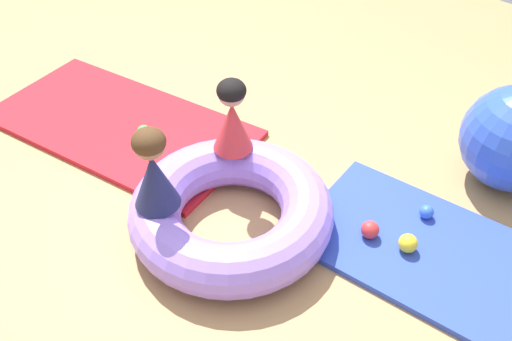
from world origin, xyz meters
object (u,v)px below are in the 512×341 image
(play_ball_green, at_px, (144,132))
(child_in_navy, at_px, (153,169))
(child_in_red, at_px, (232,116))
(play_ball_blue, at_px, (427,212))
(inflatable_cushion, at_px, (231,211))
(play_ball_red, at_px, (370,230))
(play_ball_yellow, at_px, (408,243))
(play_ball_pink, at_px, (168,174))

(play_ball_green, bearing_deg, child_in_navy, -30.47)
(child_in_red, bearing_deg, play_ball_green, -163.95)
(play_ball_blue, bearing_deg, inflatable_cushion, -132.47)
(play_ball_red, bearing_deg, play_ball_green, -168.41)
(child_in_red, relative_size, play_ball_yellow, 4.39)
(child_in_red, relative_size, play_ball_pink, 4.86)
(child_in_navy, xyz_separation_m, play_ball_red, (0.84, 0.81, -0.44))
(inflatable_cushion, distance_m, child_in_navy, 0.55)
(play_ball_green, bearing_deg, play_ball_yellow, 12.16)
(play_ball_green, distance_m, play_ball_pink, 0.49)
(play_ball_yellow, bearing_deg, inflatable_cushion, -146.68)
(inflatable_cushion, height_order, child_in_red, child_in_red)
(child_in_red, bearing_deg, play_ball_blue, 33.65)
(child_in_red, relative_size, play_ball_blue, 5.69)
(play_ball_green, distance_m, play_ball_yellow, 1.89)
(play_ball_pink, bearing_deg, play_ball_yellow, 22.00)
(child_in_red, height_order, play_ball_pink, child_in_red)
(play_ball_green, xyz_separation_m, play_ball_yellow, (1.85, 0.40, 0.01))
(inflatable_cushion, height_order, play_ball_red, inflatable_cushion)
(inflatable_cushion, xyz_separation_m, child_in_navy, (-0.22, -0.33, 0.38))
(play_ball_green, height_order, play_ball_pink, play_ball_pink)
(play_ball_yellow, bearing_deg, play_ball_red, -163.43)
(child_in_red, bearing_deg, child_in_navy, -79.05)
(inflatable_cushion, height_order, play_ball_blue, inflatable_cushion)
(inflatable_cushion, bearing_deg, play_ball_blue, 47.53)
(child_in_navy, relative_size, play_ball_yellow, 4.53)
(child_in_red, distance_m, play_ball_red, 1.01)
(play_ball_blue, bearing_deg, play_ball_green, -158.86)
(child_in_navy, relative_size, play_ball_pink, 5.02)
(play_ball_red, bearing_deg, inflatable_cushion, -142.10)
(play_ball_red, bearing_deg, play_ball_yellow, 16.57)
(inflatable_cushion, distance_m, play_ball_green, 1.03)
(play_ball_pink, bearing_deg, play_ball_red, 22.92)
(child_in_red, height_order, child_in_navy, child_in_navy)
(play_ball_green, bearing_deg, play_ball_blue, 21.14)
(play_ball_pink, bearing_deg, child_in_red, 46.31)
(inflatable_cushion, relative_size, play_ball_green, 12.58)
(inflatable_cushion, distance_m, child_in_red, 0.54)
(inflatable_cushion, xyz_separation_m, play_ball_pink, (-0.56, -0.02, -0.06))
(play_ball_yellow, bearing_deg, play_ball_blue, 101.93)
(inflatable_cushion, bearing_deg, play_ball_green, 171.92)
(play_ball_yellow, xyz_separation_m, play_ball_pink, (-1.39, -0.56, -0.01))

